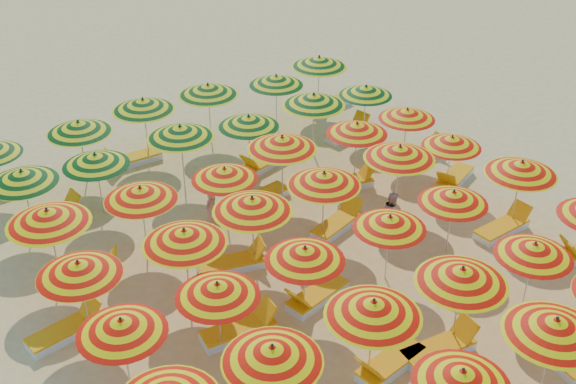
% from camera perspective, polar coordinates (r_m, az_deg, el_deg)
% --- Properties ---
extents(ground, '(120.00, 120.00, 0.00)m').
position_cam_1_polar(ground, '(19.27, 0.81, -4.72)').
color(ground, '#EDC869').
rests_on(ground, ground).
extents(umbrella_2, '(2.27, 2.27, 1.94)m').
position_cam_1_polar(umbrella_2, '(13.77, 13.60, -14.05)').
color(umbrella_2, silver).
rests_on(umbrella_2, ground).
extents(umbrella_3, '(2.21, 2.21, 2.14)m').
position_cam_1_polar(umbrella_3, '(15.03, 20.37, -9.95)').
color(umbrella_3, silver).
rests_on(umbrella_3, ground).
extents(umbrella_7, '(2.21, 2.21, 2.07)m').
position_cam_1_polar(umbrella_7, '(13.67, -1.26, -12.66)').
color(umbrella_7, silver).
rests_on(umbrella_7, ground).
extents(umbrella_8, '(2.23, 2.23, 2.12)m').
position_cam_1_polar(umbrella_8, '(14.65, 6.77, -9.12)').
color(umbrella_8, silver).
rests_on(umbrella_8, ground).
extents(umbrella_9, '(2.49, 2.49, 2.13)m').
position_cam_1_polar(umbrella_9, '(15.80, 13.59, -6.44)').
color(umbrella_9, silver).
rests_on(umbrella_9, ground).
extents(umbrella_10, '(2.04, 2.04, 1.91)m').
position_cam_1_polar(umbrella_10, '(17.37, 18.88, -4.34)').
color(umbrella_10, silver).
rests_on(umbrella_10, ground).
extents(umbrella_12, '(2.26, 2.26, 1.93)m').
position_cam_1_polar(umbrella_12, '(14.77, -13.03, -10.29)').
color(umbrella_12, silver).
rests_on(umbrella_12, ground).
extents(umbrella_13, '(1.85, 1.85, 1.94)m').
position_cam_1_polar(umbrella_13, '(15.33, -5.60, -7.70)').
color(umbrella_13, silver).
rests_on(umbrella_13, ground).
extents(umbrella_14, '(1.88, 1.88, 1.96)m').
position_cam_1_polar(umbrella_14, '(16.25, 1.35, -4.91)').
color(umbrella_14, silver).
rests_on(umbrella_14, ground).
extents(umbrella_15, '(1.93, 1.93, 1.91)m').
position_cam_1_polar(umbrella_15, '(17.56, 8.04, -2.38)').
color(umbrella_15, silver).
rests_on(umbrella_15, ground).
extents(umbrella_16, '(2.34, 2.34, 1.91)m').
position_cam_1_polar(umbrella_16, '(18.82, 12.94, -0.41)').
color(umbrella_16, silver).
rests_on(umbrella_16, ground).
extents(umbrella_17, '(2.23, 2.23, 2.08)m').
position_cam_1_polar(umbrella_17, '(20.36, 17.97, 1.83)').
color(umbrella_17, silver).
rests_on(umbrella_17, ground).
extents(umbrella_18, '(2.09, 2.09, 2.00)m').
position_cam_1_polar(umbrella_18, '(16.38, -16.21, -5.84)').
color(umbrella_18, silver).
rests_on(umbrella_18, ground).
extents(umbrella_19, '(2.26, 2.26, 2.10)m').
position_cam_1_polar(umbrella_19, '(16.74, -8.19, -3.52)').
color(umbrella_19, silver).
rests_on(umbrella_19, ground).
extents(umbrella_20, '(2.54, 2.54, 2.13)m').
position_cam_1_polar(umbrella_20, '(17.72, -2.84, -0.99)').
color(umbrella_20, silver).
rests_on(umbrella_20, ground).
extents(umbrella_21, '(2.07, 2.07, 2.09)m').
position_cam_1_polar(umbrella_21, '(18.87, 2.87, 1.04)').
color(umbrella_21, silver).
rests_on(umbrella_21, ground).
extents(umbrella_22, '(2.06, 2.06, 2.14)m').
position_cam_1_polar(umbrella_22, '(20.29, 8.82, 3.12)').
color(umbrella_22, silver).
rests_on(umbrella_22, ground).
extents(umbrella_23, '(1.99, 1.99, 1.86)m').
position_cam_1_polar(umbrella_23, '(21.69, 12.82, 3.90)').
color(umbrella_23, silver).
rests_on(umbrella_23, ground).
extents(umbrella_24, '(2.57, 2.57, 2.16)m').
position_cam_1_polar(umbrella_24, '(18.12, -18.45, -1.85)').
color(umbrella_24, silver).
rests_on(umbrella_24, ground).
extents(umbrella_25, '(1.95, 1.95, 2.02)m').
position_cam_1_polar(umbrella_25, '(18.70, -11.58, -0.11)').
color(umbrella_25, silver).
rests_on(umbrella_25, ground).
extents(umbrella_26, '(2.02, 2.02, 1.92)m').
position_cam_1_polar(umbrella_26, '(19.45, -5.04, 1.45)').
color(umbrella_26, silver).
rests_on(umbrella_26, ground).
extents(umbrella_27, '(2.10, 2.10, 2.14)m').
position_cam_1_polar(umbrella_27, '(20.55, -0.47, 3.91)').
color(umbrella_27, silver).
rests_on(umbrella_27, ground).
extents(umbrella_28, '(2.38, 2.38, 1.98)m').
position_cam_1_polar(umbrella_28, '(21.82, 5.47, 5.03)').
color(umbrella_28, silver).
rests_on(umbrella_28, ground).
extents(umbrella_29, '(2.28, 2.28, 1.90)m').
position_cam_1_polar(umbrella_29, '(23.09, 9.39, 6.10)').
color(umbrella_29, silver).
rests_on(umbrella_29, ground).
extents(umbrella_30, '(2.38, 2.38, 2.02)m').
position_cam_1_polar(umbrella_30, '(20.32, -20.27, 1.14)').
color(umbrella_30, silver).
rests_on(umbrella_30, ground).
extents(umbrella_31, '(2.36, 2.36, 1.97)m').
position_cam_1_polar(umbrella_31, '(20.67, -14.97, 2.48)').
color(umbrella_31, silver).
rests_on(umbrella_31, ground).
extents(umbrella_32, '(2.22, 2.22, 2.12)m').
position_cam_1_polar(umbrella_32, '(21.45, -8.51, 4.73)').
color(umbrella_32, silver).
rests_on(umbrella_32, ground).
extents(umbrella_33, '(2.07, 2.07, 1.99)m').
position_cam_1_polar(umbrella_33, '(22.17, -3.13, 5.60)').
color(umbrella_33, silver).
rests_on(umbrella_33, ground).
extents(umbrella_34, '(2.50, 2.50, 2.17)m').
position_cam_1_polar(umbrella_34, '(23.22, 2.05, 7.30)').
color(umbrella_34, silver).
rests_on(umbrella_34, ground).
extents(umbrella_35, '(2.21, 2.21, 1.90)m').
position_cam_1_polar(umbrella_35, '(24.61, 6.17, 7.96)').
color(umbrella_35, silver).
rests_on(umbrella_35, ground).
extents(umbrella_37, '(2.38, 2.38, 2.07)m').
position_cam_1_polar(umbrella_37, '(22.49, -16.21, 4.95)').
color(umbrella_37, silver).
rests_on(umbrella_37, ground).
extents(umbrella_38, '(2.15, 2.15, 2.12)m').
position_cam_1_polar(umbrella_38, '(23.44, -11.38, 6.79)').
color(umbrella_38, silver).
rests_on(umbrella_38, ground).
extents(umbrella_39, '(2.65, 2.65, 2.12)m').
position_cam_1_polar(umbrella_39, '(24.20, -6.34, 8.04)').
color(umbrella_39, silver).
rests_on(umbrella_39, ground).
extents(umbrella_40, '(1.95, 1.95, 2.00)m').
position_cam_1_polar(umbrella_40, '(25.09, -0.94, 8.81)').
color(umbrella_40, silver).
rests_on(umbrella_40, ground).
extents(umbrella_41, '(2.35, 2.35, 2.17)m').
position_cam_1_polar(umbrella_41, '(26.35, 2.46, 10.24)').
color(umbrella_41, silver).
rests_on(umbrella_41, ground).
extents(lounger_4, '(1.80, 0.86, 0.69)m').
position_cam_1_polar(lounger_4, '(16.01, 8.00, -13.30)').
color(lounger_4, white).
rests_on(lounger_4, ground).
extents(lounger_5, '(1.78, 0.73, 0.69)m').
position_cam_1_polar(lounger_5, '(16.54, 11.90, -12.01)').
color(lounger_5, white).
rests_on(lounger_5, ground).
extents(lounger_7, '(1.78, 0.75, 0.69)m').
position_cam_1_polar(lounger_7, '(16.67, -3.81, -10.82)').
color(lounger_7, white).
rests_on(lounger_7, ground).
extents(lounger_8, '(1.82, 0.96, 0.69)m').
position_cam_1_polar(lounger_8, '(17.58, 2.25, -8.19)').
color(lounger_8, white).
rests_on(lounger_8, ground).
extents(lounger_9, '(1.76, 0.68, 0.69)m').
position_cam_1_polar(lounger_9, '(20.78, 16.60, -2.73)').
color(lounger_9, white).
rests_on(lounger_9, ground).
extents(lounger_10, '(1.81, 0.86, 0.69)m').
position_cam_1_polar(lounger_10, '(17.37, -17.12, -10.43)').
color(lounger_10, white).
rests_on(lounger_10, ground).
extents(lounger_11, '(1.82, 0.99, 0.69)m').
position_cam_1_polar(lounger_11, '(18.65, -4.39, -5.62)').
color(lounger_11, white).
rests_on(lounger_11, ground).
extents(lounger_12, '(1.83, 1.08, 0.69)m').
position_cam_1_polar(lounger_12, '(20.14, 3.94, -2.51)').
color(lounger_12, white).
rests_on(lounger_12, ground).
extents(lounger_13, '(1.82, 1.21, 0.69)m').
position_cam_1_polar(lounger_13, '(22.82, 12.99, 1.06)').
color(lounger_13, white).
rests_on(lounger_13, ground).
extents(lounger_14, '(1.82, 1.20, 0.69)m').
position_cam_1_polar(lounger_14, '(19.01, -15.69, -6.08)').
color(lounger_14, white).
rests_on(lounger_14, ground).
extents(lounger_15, '(1.80, 0.86, 0.69)m').
position_cam_1_polar(lounger_15, '(21.30, -2.13, -0.41)').
color(lounger_15, white).
rests_on(lounger_15, ground).
extents(lounger_16, '(1.83, 1.06, 0.69)m').
position_cam_1_polar(lounger_16, '(22.11, 4.65, 0.78)').
color(lounger_16, white).
rests_on(lounger_16, ground).
extents(lounger_17, '(1.79, 0.79, 0.69)m').
position_cam_1_polar(lounger_17, '(24.06, 10.34, 3.02)').
color(lounger_17, white).
rests_on(lounger_17, ground).
extents(lounger_18, '(1.80, 0.82, 0.69)m').
position_cam_1_polar(lounger_18, '(21.42, -18.14, -1.91)').
color(lounger_18, white).
rests_on(lounger_18, ground).
extents(lounger_19, '(1.82, 1.02, 0.69)m').
position_cam_1_polar(lounger_19, '(23.11, -1.91, 2.31)').
color(lounger_19, white).
rests_on(lounger_19, ground).
extents(lounger_20, '(1.82, 0.93, 0.69)m').
position_cam_1_polar(lounger_20, '(25.11, 4.78, 4.69)').
color(lounger_20, white).
rests_on(lounger_20, ground).
extents(lounger_22, '(1.73, 0.58, 0.69)m').
position_cam_1_polar(lounger_22, '(23.86, -12.13, 2.57)').
color(lounger_22, white).
rests_on(lounger_22, ground).
extents(lounger_23, '(1.80, 0.84, 0.69)m').
position_cam_1_polar(lounger_23, '(27.25, 3.33, 6.95)').
color(lounger_23, white).
rests_on(lounger_23, ground).
extents(beachgoer_a, '(0.57, 0.50, 1.30)m').
position_cam_1_polar(beachgoer_a, '(19.82, -6.10, -1.52)').
color(beachgoer_a, tan).
rests_on(beachgoer_a, ground).
extents(beachgoer_b, '(0.69, 0.76, 1.28)m').
position_cam_1_polar(beachgoer_b, '(19.85, 8.21, -1.66)').
color(beachgoer_b, tan).
rests_on(beachgoer_b, ground).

